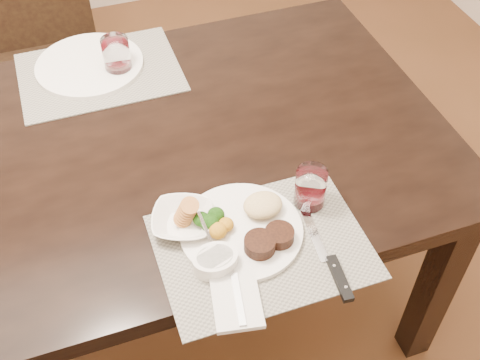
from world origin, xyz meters
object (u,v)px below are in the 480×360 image
object	(u,v)px
chair_far	(43,46)
steak_knife	(333,267)
wine_glass_near	(310,189)
dinner_plate	(247,227)
far_plate	(90,65)
cracker_bowl	(183,220)

from	to	relation	value
chair_far	steak_knife	bearing A→B (deg)	-70.83
steak_knife	wine_glass_near	world-z (taller)	wine_glass_near
steak_knife	dinner_plate	bearing A→B (deg)	137.56
far_plate	steak_knife	bearing A→B (deg)	-67.46
chair_far	wine_glass_near	xyz separation A→B (m)	(0.53, -1.25, 0.30)
chair_far	dinner_plate	world-z (taller)	chair_far
wine_glass_near	far_plate	xyz separation A→B (m)	(-0.40, 0.70, -0.04)
cracker_bowl	far_plate	bearing A→B (deg)	98.45
dinner_plate	far_plate	size ratio (longest dim) A/B	0.88
chair_far	far_plate	world-z (taller)	chair_far
cracker_bowl	steak_knife	bearing A→B (deg)	-39.35
cracker_bowl	wine_glass_near	distance (m)	0.30
far_plate	dinner_plate	bearing A→B (deg)	-72.63
chair_far	dinner_plate	distance (m)	1.36
chair_far	steak_knife	world-z (taller)	chair_far
wine_glass_near	cracker_bowl	bearing A→B (deg)	174.11
cracker_bowl	chair_far	bearing A→B (deg)	100.70
steak_knife	cracker_bowl	distance (m)	0.35
dinner_plate	cracker_bowl	xyz separation A→B (m)	(-0.13, 0.07, 0.00)
dinner_plate	steak_knife	xyz separation A→B (m)	(0.14, -0.16, -0.01)
cracker_bowl	dinner_plate	bearing A→B (deg)	-26.94
dinner_plate	far_plate	world-z (taller)	dinner_plate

